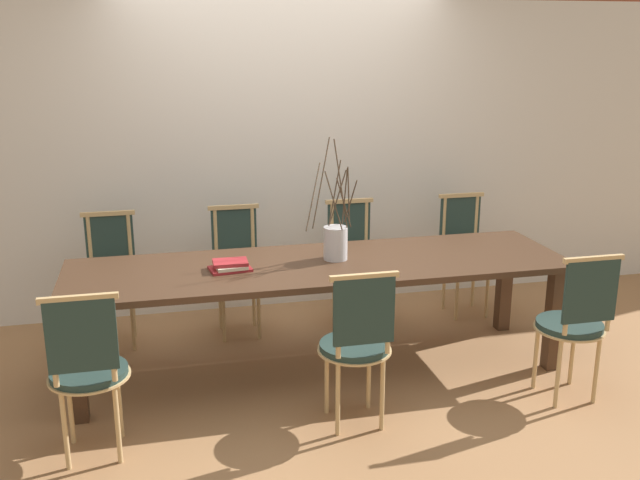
% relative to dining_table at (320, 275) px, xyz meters
% --- Properties ---
extents(ground_plane, '(16.00, 16.00, 0.00)m').
position_rel_dining_table_xyz_m(ground_plane, '(0.00, 0.00, -0.65)').
color(ground_plane, '#9E7047').
extents(wall_rear, '(12.00, 0.06, 3.20)m').
position_rel_dining_table_xyz_m(wall_rear, '(0.00, 1.28, 0.95)').
color(wall_rear, silver).
rests_on(wall_rear, ground_plane).
extents(dining_table, '(3.17, 0.89, 0.73)m').
position_rel_dining_table_xyz_m(dining_table, '(0.00, 0.00, 0.00)').
color(dining_table, '#422B1C').
rests_on(dining_table, ground_plane).
extents(chair_near_leftend, '(0.41, 0.41, 0.94)m').
position_rel_dining_table_xyz_m(chair_near_leftend, '(-1.37, -0.75, -0.14)').
color(chair_near_leftend, '#233833').
rests_on(chair_near_leftend, ground_plane).
extents(chair_near_left, '(0.41, 0.41, 0.94)m').
position_rel_dining_table_xyz_m(chair_near_left, '(0.03, -0.75, -0.14)').
color(chair_near_left, '#233833').
rests_on(chair_near_left, ground_plane).
extents(chair_near_center, '(0.41, 0.41, 0.94)m').
position_rel_dining_table_xyz_m(chair_near_center, '(1.36, -0.75, -0.14)').
color(chair_near_center, '#233833').
rests_on(chair_near_center, ground_plane).
extents(chair_far_leftend, '(0.41, 0.41, 0.94)m').
position_rel_dining_table_xyz_m(chair_far_leftend, '(-1.32, 0.75, -0.14)').
color(chair_far_leftend, '#233833').
rests_on(chair_far_leftend, ground_plane).
extents(chair_far_left, '(0.41, 0.41, 0.94)m').
position_rel_dining_table_xyz_m(chair_far_left, '(-0.44, 0.75, -0.14)').
color(chair_far_left, '#233833').
rests_on(chair_far_left, ground_plane).
extents(chair_far_center, '(0.41, 0.41, 0.94)m').
position_rel_dining_table_xyz_m(chair_far_center, '(0.43, 0.75, -0.14)').
color(chair_far_center, '#233833').
rests_on(chair_far_center, ground_plane).
extents(chair_far_right, '(0.41, 0.41, 0.94)m').
position_rel_dining_table_xyz_m(chair_far_right, '(1.34, 0.75, -0.14)').
color(chair_far_right, '#233833').
rests_on(chair_far_right, ground_plane).
extents(vase_centerpiece, '(0.32, 0.32, 0.78)m').
position_rel_dining_table_xyz_m(vase_centerpiece, '(0.12, 0.06, 0.20)').
color(vase_centerpiece, silver).
rests_on(vase_centerpiece, dining_table).
extents(book_stack, '(0.27, 0.20, 0.06)m').
position_rel_dining_table_xyz_m(book_stack, '(-0.57, -0.02, 0.11)').
color(book_stack, maroon).
rests_on(book_stack, dining_table).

